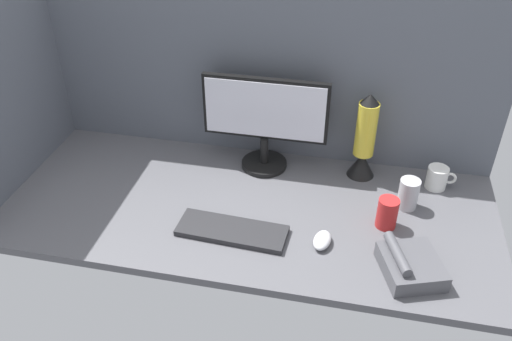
{
  "coord_description": "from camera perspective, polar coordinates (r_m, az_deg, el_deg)",
  "views": [
    {
      "loc": [
        35.91,
        -147.87,
        119.97
      ],
      "look_at": [
        1.1,
        0.0,
        14.0
      ],
      "focal_mm": 37.28,
      "sensor_mm": 36.0,
      "label": 1
    }
  ],
  "objects": [
    {
      "name": "cubicle_wall_side",
      "position": [
        2.09,
        -25.78,
        8.31
      ],
      "size": [
        5.0,
        80.0,
        76.19
      ],
      "primitive_type": "cube",
      "color": "#565B66",
      "rests_on": "ground_plane"
    },
    {
      "name": "mug_ceramic_white",
      "position": [
        2.1,
        18.88,
        -0.73
      ],
      "size": [
        10.92,
        7.71,
        8.69
      ],
      "color": "white",
      "rests_on": "ground_plane"
    },
    {
      "name": "keyboard",
      "position": [
        1.8,
        -2.56,
        -6.48
      ],
      "size": [
        37.63,
        14.93,
        2.0
      ],
      "primitive_type": "cube",
      "rotation": [
        0.0,
        0.0,
        -0.05
      ],
      "color": "#262628",
      "rests_on": "ground_plane"
    },
    {
      "name": "ground_plane",
      "position": [
        1.95,
        -1.32,
        -3.71
      ],
      "size": [
        180.0,
        80.0,
        3.0
      ],
      "primitive_type": "cube",
      "color": "#515156"
    },
    {
      "name": "cubicle_wall_back",
      "position": [
        2.06,
        0.94,
        11.45
      ],
      "size": [
        180.0,
        5.0,
        76.19
      ],
      "color": "#565B66",
      "rests_on": "ground_plane"
    },
    {
      "name": "mug_steel",
      "position": [
        1.96,
        16.03,
        -2.42
      ],
      "size": [
        7.18,
        7.18,
        11.44
      ],
      "color": "#B2B2B7",
      "rests_on": "ground_plane"
    },
    {
      "name": "lava_lamp",
      "position": [
        2.04,
        11.55,
        2.96
      ],
      "size": [
        10.63,
        10.63,
        34.8
      ],
      "color": "black",
      "rests_on": "ground_plane"
    },
    {
      "name": "mug_red_plastic",
      "position": [
        1.85,
        13.9,
        -4.44
      ],
      "size": [
        7.03,
        7.03,
        11.08
      ],
      "color": "red",
      "rests_on": "ground_plane"
    },
    {
      "name": "desk_phone",
      "position": [
        1.72,
        16.18,
        -9.72
      ],
      "size": [
        22.35,
        23.57,
        8.8
      ],
      "color": "#4C4C51",
      "rests_on": "ground_plane"
    },
    {
      "name": "monitor",
      "position": [
        2.02,
        0.97,
        5.63
      ],
      "size": [
        47.87,
        18.0,
        37.55
      ],
      "color": "black",
      "rests_on": "ground_plane"
    },
    {
      "name": "mouse",
      "position": [
        1.77,
        7.11,
        -7.44
      ],
      "size": [
        6.92,
        10.31,
        3.4
      ],
      "primitive_type": "ellipsoid",
      "rotation": [
        0.0,
        0.0,
        -0.14
      ],
      "color": "silver",
      "rests_on": "ground_plane"
    }
  ]
}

